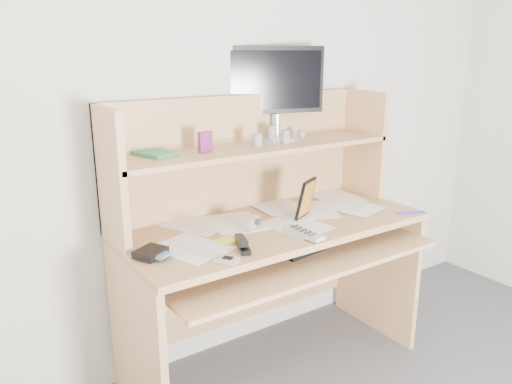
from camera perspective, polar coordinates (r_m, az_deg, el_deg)
back_wall at (r=2.41m, az=-2.18°, el=9.89°), size 3.60×0.04×2.50m
desk at (r=2.34m, az=1.09°, el=-4.31°), size 1.40×0.70×1.30m
paper_clutter at (r=2.26m, az=2.27°, el=-3.49°), size 1.32×0.54×0.01m
keyboard at (r=2.28m, az=6.52°, el=-5.79°), size 0.42×0.19×0.03m
tv_remote at (r=2.10m, az=5.41°, el=-4.72°), size 0.08×0.20×0.02m
flip_phone at (r=1.84m, az=-3.41°, el=-7.64°), size 0.09×0.10×0.02m
stapler at (r=1.96m, az=-1.52°, el=-5.83°), size 0.09×0.14×0.04m
wallet at (r=1.93m, az=-11.96°, el=-6.79°), size 0.14×0.13×0.03m
sticky_note_pad at (r=2.04m, az=-3.41°, el=-5.63°), size 0.08×0.08×0.01m
digital_camera at (r=2.17m, az=-0.49°, el=-3.47°), size 0.09×0.06×0.05m
game_case at (r=2.29m, az=5.71°, el=-0.73°), size 0.12×0.07×0.18m
blue_pen at (r=2.48m, az=17.20°, el=-2.25°), size 0.13×0.07×0.01m
card_box at (r=2.14m, az=-5.81°, el=5.70°), size 0.07×0.03×0.09m
shelf_book at (r=2.11m, az=-11.45°, el=4.35°), size 0.16×0.20×0.02m
chip_stack_a at (r=2.25m, az=0.15°, el=5.93°), size 0.05×0.05×0.06m
chip_stack_b at (r=2.34m, az=3.40°, el=6.31°), size 0.04×0.04×0.06m
chip_stack_c at (r=2.47m, az=5.23°, el=6.54°), size 0.04×0.04×0.04m
chip_stack_d at (r=2.37m, az=1.84°, el=6.66°), size 0.05×0.05×0.08m
monitor at (r=2.46m, az=2.14°, el=11.58°), size 0.50×0.26×0.44m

